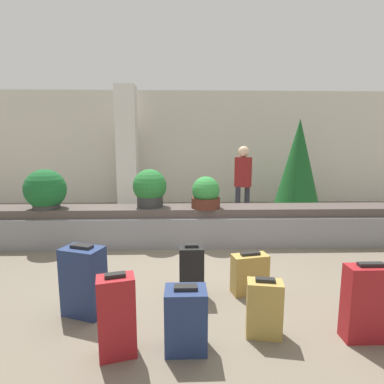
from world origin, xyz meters
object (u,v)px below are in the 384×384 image
at_px(suitcase_4, 264,308).
at_px(traveler_0, 243,178).
at_px(suitcase_1, 186,319).
at_px(suitcase_2, 367,303).
at_px(potted_plant_0, 206,194).
at_px(suitcase_6, 250,274).
at_px(suitcase_3, 191,272).
at_px(suitcase_5, 84,281).
at_px(potted_plant_1, 150,188).
at_px(decorated_tree, 298,164).
at_px(pillar, 127,148).
at_px(suitcase_0, 117,316).
at_px(potted_plant_2, 45,190).

bearing_deg(suitcase_4, traveler_0, 91.63).
height_order(suitcase_1, suitcase_4, suitcase_1).
height_order(suitcase_2, potted_plant_0, potted_plant_0).
xyz_separation_m(suitcase_4, suitcase_6, (0.04, 0.78, -0.03)).
xyz_separation_m(suitcase_3, suitcase_5, (-1.06, -0.30, 0.05)).
xyz_separation_m(potted_plant_1, decorated_tree, (3.30, 2.10, 0.29)).
distance_m(suitcase_2, potted_plant_1, 3.47).
distance_m(pillar, potted_plant_1, 3.27).
bearing_deg(suitcase_6, traveler_0, 68.77).
height_order(suitcase_0, suitcase_5, suitcase_5).
bearing_deg(suitcase_2, traveler_0, 94.42).
xyz_separation_m(pillar, traveler_0, (2.75, -1.77, -0.62)).
height_order(suitcase_2, suitcase_6, suitcase_2).
height_order(suitcase_3, potted_plant_1, potted_plant_1).
bearing_deg(potted_plant_1, suitcase_2, -51.58).
relative_size(suitcase_4, suitcase_6, 1.12).
bearing_deg(suitcase_2, suitcase_6, 133.75).
xyz_separation_m(suitcase_3, suitcase_6, (0.66, 0.08, -0.06)).
height_order(suitcase_6, decorated_tree, decorated_tree).
relative_size(suitcase_0, suitcase_3, 1.14).
bearing_deg(traveler_0, suitcase_4, 116.39).
bearing_deg(pillar, suitcase_2, -62.08).
bearing_deg(potted_plant_2, traveler_0, 21.82).
relative_size(suitcase_0, decorated_tree, 0.30).
xyz_separation_m(suitcase_4, potted_plant_1, (-1.26, 2.60, 0.69)).
distance_m(suitcase_1, traveler_0, 4.30).
bearing_deg(suitcase_4, decorated_tree, 76.38).
xyz_separation_m(suitcase_6, potted_plant_0, (-0.37, 1.71, 0.64)).
height_order(traveler_0, decorated_tree, decorated_tree).
relative_size(potted_plant_1, decorated_tree, 0.28).
bearing_deg(potted_plant_0, suitcase_0, -108.31).
xyz_separation_m(suitcase_5, suitcase_6, (1.72, 0.38, -0.12)).
bearing_deg(suitcase_4, potted_plant_2, 149.69).
bearing_deg(suitcase_5, potted_plant_2, 140.91).
height_order(suitcase_3, traveler_0, traveler_0).
distance_m(suitcase_2, potted_plant_2, 4.63).
xyz_separation_m(pillar, suitcase_6, (2.23, -4.89, -1.37)).
distance_m(suitcase_4, traveler_0, 4.00).
height_order(pillar, suitcase_5, pillar).
relative_size(suitcase_5, suitcase_6, 1.49).
height_order(potted_plant_0, potted_plant_1, potted_plant_1).
distance_m(potted_plant_0, potted_plant_1, 0.94).
relative_size(suitcase_2, decorated_tree, 0.30).
height_order(suitcase_5, potted_plant_0, potted_plant_0).
relative_size(suitcase_0, potted_plant_2, 1.04).
bearing_deg(suitcase_2, decorated_tree, 76.28).
distance_m(pillar, potted_plant_0, 3.76).
height_order(suitcase_2, potted_plant_2, potted_plant_2).
xyz_separation_m(pillar, suitcase_3, (1.57, -4.97, -1.31)).
bearing_deg(suitcase_5, suitcase_6, 32.11).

